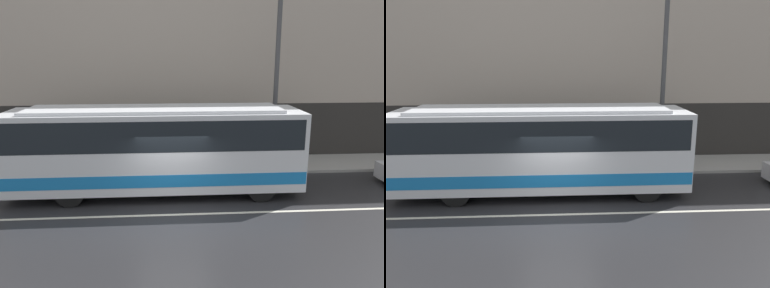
# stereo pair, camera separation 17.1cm
# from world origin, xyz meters

# --- Properties ---
(ground_plane) EXTENTS (60.00, 60.00, 0.00)m
(ground_plane) POSITION_xyz_m (0.00, 0.00, 0.00)
(ground_plane) COLOR #262628
(sidewalk) EXTENTS (60.00, 2.69, 0.12)m
(sidewalk) POSITION_xyz_m (0.00, 5.34, 0.06)
(sidewalk) COLOR #A09E99
(sidewalk) RESTS_ON ground_plane
(building_facade) EXTENTS (60.00, 0.35, 12.99)m
(building_facade) POSITION_xyz_m (0.00, 6.83, 6.28)
(building_facade) COLOR #B7A899
(building_facade) RESTS_ON ground_plane
(lane_stripe) EXTENTS (54.00, 0.14, 0.01)m
(lane_stripe) POSITION_xyz_m (0.00, 0.00, 0.00)
(lane_stripe) COLOR beige
(lane_stripe) RESTS_ON ground_plane
(transit_bus) EXTENTS (10.82, 2.55, 3.31)m
(transit_bus) POSITION_xyz_m (-0.58, 2.08, 1.87)
(transit_bus) COLOR silver
(transit_bus) RESTS_ON ground_plane
(utility_pole_near) EXTENTS (0.20, 0.20, 7.54)m
(utility_pole_near) POSITION_xyz_m (4.67, 4.68, 3.89)
(utility_pole_near) COLOR #4C4C4F
(utility_pole_near) RESTS_ON sidewalk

